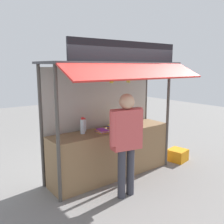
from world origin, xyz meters
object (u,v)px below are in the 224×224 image
Objects in this scene: plastic_crate at (178,155)px; water_bottle_back_left at (129,120)px; water_bottle_right at (83,126)px; magazine_stack_mid_left at (102,131)px; water_bottle_back_right at (84,125)px; vendor_person at (126,136)px; banana_bunch_leftmost at (128,79)px; magazine_stack_mid_right at (115,128)px; water_bottle_rear_center at (117,120)px; banana_bunch_rightmost at (111,79)px.

water_bottle_back_left is at bearing 161.90° from plastic_crate.
water_bottle_right reaches higher than magazine_stack_mid_left.
water_bottle_right is (-0.12, -0.14, 0.02)m from water_bottle_back_right.
plastic_crate is at bearing 25.27° from vendor_person.
vendor_person is at bearing -133.15° from banana_bunch_leftmost.
vendor_person is (-0.03, -0.76, 0.07)m from magazine_stack_mid_left.
magazine_stack_mid_right is (0.52, -0.29, -0.08)m from water_bottle_back_right.
water_bottle_right is 0.93m from vendor_person.
plastic_crate is (1.68, -0.22, -0.87)m from magazine_stack_mid_right.
plastic_crate is at bearing -13.18° from water_bottle_back_right.
water_bottle_right is 1.27× the size of banana_bunch_leftmost.
water_bottle_rear_center is 1.38× the size of banana_bunch_rightmost.
water_bottle_rear_center is 1.29× the size of water_bottle_back_left.
water_bottle_rear_center reaches higher than plastic_crate.
water_bottle_rear_center reaches higher than magazine_stack_mid_right.
water_bottle_right reaches higher than plastic_crate.
magazine_stack_mid_right reaches higher than plastic_crate.
vendor_person is (-0.37, -0.40, -0.91)m from banana_bunch_leftmost.
banana_bunch_rightmost is 0.95× the size of banana_bunch_leftmost.
water_bottle_back_left is at bearing 17.49° from magazine_stack_mid_right.
water_bottle_back_right is 0.36m from magazine_stack_mid_left.
water_bottle_back_right is 1.03m from vendor_person.
vendor_person is (0.19, -1.01, -0.02)m from water_bottle_back_right.
plastic_crate is (1.63, 0.10, -1.83)m from banana_bunch_leftmost.
water_bottle_rear_center is at bearing 76.16° from banana_bunch_leftmost.
water_bottle_right is 1.15m from water_bottle_back_left.
magazine_stack_mid_left is (-0.80, -0.13, -0.09)m from water_bottle_back_left.
water_bottle_back_left is at bearing 57.93° from vendor_person.
magazine_stack_mid_right is at bearing 97.50° from banana_bunch_leftmost.
banana_bunch_rightmost is at bearing -150.15° from water_bottle_back_left.
water_bottle_back_left is 0.14× the size of vendor_person.
water_bottle_rear_center is at bearing 165.47° from plastic_crate.
vendor_person is 4.53× the size of plastic_crate.
water_bottle_back_right is at bearing 49.31° from water_bottle_right.
water_bottle_right is at bearing 170.79° from plastic_crate.
water_bottle_back_left is 0.81× the size of magazine_stack_mid_right.
banana_bunch_leftmost is (0.34, -0.36, 0.98)m from magazine_stack_mid_left.
banana_bunch_rightmost is (0.18, -0.62, 0.90)m from water_bottle_back_right.
water_bottle_rear_center is 1.23× the size of water_bottle_back_right.
water_bottle_rear_center is 0.49m from magazine_stack_mid_left.
water_bottle_back_right is at bearing 172.67° from water_bottle_back_left.
vendor_person is at bearing -114.51° from magazine_stack_mid_right.
magazine_stack_mid_left is at bearing 133.30° from banana_bunch_leftmost.
magazine_stack_mid_left is at bearing 82.72° from banana_bunch_rightmost.
magazine_stack_mid_left is 0.76m from vendor_person.
water_bottle_right is 0.18× the size of vendor_person.
water_bottle_rear_center is 1.04× the size of magazine_stack_mid_right.
plastic_crate is at bearing -7.45° from magazine_stack_mid_left.
water_bottle_back_left is at bearing 8.93° from magazine_stack_mid_left.
water_bottle_rear_center is 1.18× the size of magazine_stack_mid_left.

